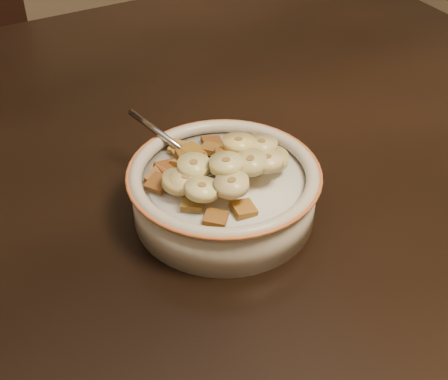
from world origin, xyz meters
name	(u,v)px	position (x,y,z in m)	size (l,w,h in m)	color
table	(58,208)	(0.00, 0.00, 0.73)	(1.40, 0.90, 0.04)	black
cereal_bowl	(224,197)	(0.15, -0.11, 0.77)	(0.18, 0.18, 0.04)	beige
milk	(224,179)	(0.15, -0.11, 0.79)	(0.15, 0.15, 0.00)	silver
spoon	(202,164)	(0.13, -0.08, 0.80)	(0.03, 0.04, 0.01)	#ADADAF
cereal_square_0	(261,142)	(0.20, -0.08, 0.80)	(0.02, 0.02, 0.01)	olive
cereal_square_1	(251,166)	(0.17, -0.12, 0.81)	(0.02, 0.02, 0.01)	brown
cereal_square_2	(205,186)	(0.12, -0.13, 0.81)	(0.02, 0.02, 0.01)	brown
cereal_square_3	(212,143)	(0.16, -0.05, 0.80)	(0.02, 0.02, 0.01)	brown
cereal_square_4	(185,183)	(0.10, -0.11, 0.80)	(0.02, 0.02, 0.01)	brown
cereal_square_5	(228,171)	(0.14, -0.12, 0.82)	(0.02, 0.02, 0.01)	brown
cereal_square_6	(182,152)	(0.12, -0.06, 0.80)	(0.02, 0.02, 0.01)	brown
cereal_square_7	(192,184)	(0.11, -0.11, 0.80)	(0.02, 0.02, 0.01)	brown
cereal_square_8	(167,169)	(0.10, -0.08, 0.80)	(0.02, 0.02, 0.01)	brown
cereal_square_9	(179,148)	(0.12, -0.05, 0.80)	(0.02, 0.02, 0.01)	brown
cereal_square_10	(193,152)	(0.13, -0.07, 0.81)	(0.02, 0.02, 0.01)	brown
cereal_square_11	(183,186)	(0.10, -0.11, 0.80)	(0.02, 0.02, 0.01)	brown
cereal_square_12	(244,209)	(0.14, -0.16, 0.80)	(0.02, 0.02, 0.01)	#9D632A
cereal_square_13	(231,181)	(0.14, -0.13, 0.81)	(0.02, 0.02, 0.01)	brown
cereal_square_14	(184,162)	(0.12, -0.08, 0.80)	(0.02, 0.02, 0.01)	olive
cereal_square_15	(210,149)	(0.15, -0.07, 0.80)	(0.02, 0.02, 0.01)	olive
cereal_square_16	(159,177)	(0.09, -0.08, 0.80)	(0.02, 0.02, 0.01)	brown
cereal_square_17	(158,183)	(0.08, -0.09, 0.80)	(0.02, 0.02, 0.01)	brown
cereal_square_18	(196,155)	(0.13, -0.07, 0.80)	(0.02, 0.02, 0.01)	#92531A
cereal_square_19	(243,152)	(0.17, -0.09, 0.81)	(0.02, 0.02, 0.01)	brown
cereal_square_20	(188,157)	(0.12, -0.08, 0.81)	(0.02, 0.02, 0.01)	brown
cereal_square_21	(216,218)	(0.11, -0.16, 0.80)	(0.02, 0.02, 0.01)	#8F5A1E
cereal_square_22	(181,177)	(0.10, -0.10, 0.81)	(0.02, 0.02, 0.01)	brown
cereal_square_23	(193,202)	(0.10, -0.13, 0.80)	(0.02, 0.02, 0.01)	olive
cereal_square_24	(226,156)	(0.15, -0.11, 0.82)	(0.02, 0.02, 0.01)	brown
banana_slice_0	(272,158)	(0.19, -0.12, 0.81)	(0.03, 0.03, 0.01)	#D2C171
banana_slice_1	(250,163)	(0.16, -0.13, 0.82)	(0.03, 0.03, 0.01)	#C7BF82
banana_slice_2	(267,161)	(0.18, -0.13, 0.82)	(0.03, 0.03, 0.01)	beige
banana_slice_3	(186,180)	(0.10, -0.12, 0.81)	(0.03, 0.03, 0.01)	#FFE48C
banana_slice_4	(202,189)	(0.11, -0.14, 0.81)	(0.03, 0.03, 0.01)	#F2E891
banana_slice_5	(232,184)	(0.13, -0.15, 0.82)	(0.03, 0.03, 0.01)	#D5BE87
banana_slice_6	(194,166)	(0.11, -0.11, 0.82)	(0.03, 0.03, 0.01)	#E0D58A
banana_slice_7	(238,143)	(0.16, -0.10, 0.82)	(0.03, 0.03, 0.01)	#F4D075
banana_slice_8	(261,145)	(0.19, -0.11, 0.82)	(0.03, 0.03, 0.01)	beige
banana_slice_9	(179,181)	(0.10, -0.11, 0.81)	(0.03, 0.03, 0.01)	#D2BB68
banana_slice_10	(226,164)	(0.14, -0.12, 0.83)	(0.03, 0.03, 0.01)	beige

